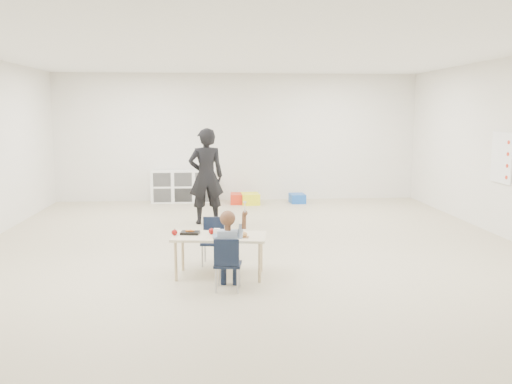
{
  "coord_description": "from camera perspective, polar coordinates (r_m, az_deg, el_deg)",
  "views": [
    {
      "loc": [
        -0.51,
        -7.56,
        1.95
      ],
      "look_at": [
        0.06,
        -0.1,
        0.85
      ],
      "focal_mm": 38.0,
      "sensor_mm": 36.0,
      "label": 1
    }
  ],
  "objects": [
    {
      "name": "bin_red",
      "position": [
        11.7,
        -1.85,
        -0.69
      ],
      "size": [
        0.36,
        0.46,
        0.22
      ],
      "primitive_type": "cube",
      "rotation": [
        0.0,
        0.0,
        -0.04
      ],
      "color": "red",
      "rests_on": "ground"
    },
    {
      "name": "rules_poster",
      "position": [
        9.34,
        24.44,
        3.32
      ],
      "size": [
        0.02,
        0.6,
        0.8
      ],
      "primitive_type": "cube",
      "color": "white",
      "rests_on": "room"
    },
    {
      "name": "bread_roll",
      "position": [
        6.36,
        -1.32,
        -4.49
      ],
      "size": [
        0.09,
        0.09,
        0.07
      ],
      "primitive_type": "ellipsoid",
      "color": "#B7884B",
      "rests_on": "table"
    },
    {
      "name": "apple_far",
      "position": [
        6.52,
        -8.58,
        -4.23
      ],
      "size": [
        0.07,
        0.07,
        0.07
      ],
      "primitive_type": "sphere",
      "color": "maroon",
      "rests_on": "table"
    },
    {
      "name": "milk_carton",
      "position": [
        6.36,
        -4.15,
        -4.34
      ],
      "size": [
        0.08,
        0.08,
        0.1
      ],
      "primitive_type": "cube",
      "rotation": [
        0.0,
        0.0,
        -0.13
      ],
      "color": "white",
      "rests_on": "table"
    },
    {
      "name": "lunch_tray_near",
      "position": [
        6.54,
        -3.23,
        -4.3
      ],
      "size": [
        0.24,
        0.19,
        0.03
      ],
      "primitive_type": "cube",
      "rotation": [
        0.0,
        0.0,
        -0.13
      ],
      "color": "black",
      "rests_on": "table"
    },
    {
      "name": "apple_near",
      "position": [
        6.54,
        -4.7,
        -4.14
      ],
      "size": [
        0.07,
        0.07,
        0.07
      ],
      "primitive_type": "sphere",
      "color": "maroon",
      "rests_on": "table"
    },
    {
      "name": "adult",
      "position": [
        9.54,
        -5.28,
        1.66
      ],
      "size": [
        0.67,
        0.49,
        1.69
      ],
      "primitive_type": "imported",
      "rotation": [
        0.0,
        0.0,
        3.3
      ],
      "color": "black",
      "rests_on": "ground"
    },
    {
      "name": "room",
      "position": [
        7.6,
        -0.49,
        4.21
      ],
      "size": [
        9.0,
        9.02,
        2.8
      ],
      "color": "beige",
      "rests_on": "ground"
    },
    {
      "name": "cubby_shelf",
      "position": [
        11.97,
        -7.62,
        0.61
      ],
      "size": [
        1.4,
        0.4,
        0.7
      ],
      "primitive_type": "cube",
      "color": "white",
      "rests_on": "ground"
    },
    {
      "name": "chair_far",
      "position": [
        7.02,
        -4.58,
        -5.25
      ],
      "size": [
        0.33,
        0.31,
        0.6
      ],
      "primitive_type": null,
      "rotation": [
        0.0,
        0.0,
        -0.13
      ],
      "color": "black",
      "rests_on": "ground"
    },
    {
      "name": "bin_blue",
      "position": [
        11.82,
        4.36,
        -0.67
      ],
      "size": [
        0.34,
        0.42,
        0.2
      ],
      "primitive_type": "cube",
      "rotation": [
        0.0,
        0.0,
        0.06
      ],
      "color": "#174FB1",
      "rests_on": "ground"
    },
    {
      "name": "chair_near",
      "position": [
        6.03,
        -2.99,
        -7.51
      ],
      "size": [
        0.33,
        0.31,
        0.6
      ],
      "primitive_type": null,
      "rotation": [
        0.0,
        0.0,
        -0.13
      ],
      "color": "black",
      "rests_on": "ground"
    },
    {
      "name": "lunch_tray_far",
      "position": [
        6.58,
        -6.96,
        -4.28
      ],
      "size": [
        0.24,
        0.19,
        0.03
      ],
      "primitive_type": "cube",
      "rotation": [
        0.0,
        0.0,
        -0.13
      ],
      "color": "black",
      "rests_on": "table"
    },
    {
      "name": "child",
      "position": [
        5.99,
        -3.0,
        -5.91
      ],
      "size": [
        0.45,
        0.45,
        0.95
      ],
      "primitive_type": null,
      "rotation": [
        0.0,
        0.0,
        -0.13
      ],
      "color": "#9FB3D7",
      "rests_on": "chair_near"
    },
    {
      "name": "table",
      "position": [
        6.54,
        -3.84,
        -6.68
      ],
      "size": [
        1.16,
        0.69,
        0.5
      ],
      "rotation": [
        0.0,
        0.0,
        -0.13
      ],
      "color": "beige",
      "rests_on": "ground"
    },
    {
      "name": "bin_yellow",
      "position": [
        11.62,
        -0.61,
        -0.71
      ],
      "size": [
        0.4,
        0.5,
        0.23
      ],
      "primitive_type": "cube",
      "rotation": [
        0.0,
        0.0,
        0.06
      ],
      "color": "yellow",
      "rests_on": "ground"
    }
  ]
}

